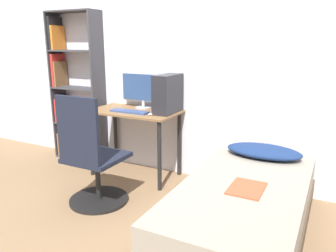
% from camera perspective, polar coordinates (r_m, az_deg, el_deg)
% --- Properties ---
extents(ground_plane, '(14.00, 14.00, 0.00)m').
position_cam_1_polar(ground_plane, '(2.83, -14.53, -17.79)').
color(ground_plane, '#846647').
extents(wall_back, '(8.00, 0.05, 2.50)m').
position_cam_1_polar(wall_back, '(3.69, 0.48, 10.64)').
color(wall_back, silver).
rests_on(wall_back, ground_plane).
extents(desk, '(0.99, 0.57, 0.76)m').
position_cam_1_polar(desk, '(3.67, -5.84, 0.70)').
color(desk, brown).
rests_on(desk, ground_plane).
extents(bookshelf, '(0.70, 0.26, 1.86)m').
position_cam_1_polar(bookshelf, '(4.39, -16.48, 5.92)').
color(bookshelf, '#38383D').
rests_on(bookshelf, ground_plane).
extents(office_chair, '(0.56, 0.56, 1.05)m').
position_cam_1_polar(office_chair, '(3.11, -13.08, -6.60)').
color(office_chair, black).
rests_on(office_chair, ground_plane).
extents(bed, '(0.91, 1.86, 0.44)m').
position_cam_1_polar(bed, '(2.71, 13.00, -13.98)').
color(bed, '#4C3D2D').
rests_on(bed, ground_plane).
extents(pillow, '(0.69, 0.36, 0.11)m').
position_cam_1_polar(pillow, '(3.20, 16.33, -4.23)').
color(pillow, navy).
rests_on(pillow, bed).
extents(magazine, '(0.24, 0.32, 0.01)m').
position_cam_1_polar(magazine, '(2.51, 13.53, -10.50)').
color(magazine, '#B24C2D').
rests_on(magazine, bed).
extents(monitor, '(0.56, 0.19, 0.40)m').
position_cam_1_polar(monitor, '(3.74, -4.35, 6.41)').
color(monitor, '#B7B7BC').
rests_on(monitor, desk).
extents(keyboard, '(0.44, 0.12, 0.02)m').
position_cam_1_polar(keyboard, '(3.54, -6.72, 2.52)').
color(keyboard, '#33477A').
rests_on(keyboard, desk).
extents(pc_tower, '(0.18, 0.39, 0.41)m').
position_cam_1_polar(pc_tower, '(3.47, -0.02, 5.62)').
color(pc_tower, '#232328').
rests_on(pc_tower, desk).
extents(mouse, '(0.06, 0.09, 0.02)m').
position_cam_1_polar(mouse, '(3.40, -2.94, 2.11)').
color(mouse, silver).
rests_on(mouse, desk).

